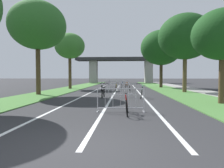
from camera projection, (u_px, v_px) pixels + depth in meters
The scene contains 26 objects.
ground_plane at pixel (78, 153), 4.13m from camera, with size 300.00×300.00×0.00m, color #2B2B2D.
grass_verge_left at pixel (72, 88), 26.68m from camera, with size 3.46×54.34×0.05m, color #477A38.
grass_verge_right at pixel (164, 88), 25.93m from camera, with size 3.46×54.34×0.05m, color #477A38.
sidewalk_path_right at pixel (187, 88), 25.75m from camera, with size 2.26×54.34×0.08m, color gray.
lane_stripe_center at pixel (115, 92), 19.81m from camera, with size 0.14×31.43×0.01m, color silver.
lane_stripe_right_lane at pixel (139, 92), 19.66m from camera, with size 0.14×31.43×0.01m, color silver.
lane_stripe_left_lane at pixel (91, 92), 19.95m from camera, with size 0.14×31.43×0.01m, color silver.
overpass_bridge at pixel (121, 65), 48.75m from camera, with size 21.53×4.05×6.11m.
tree_left_cypress_far at pixel (38, 26), 16.84m from camera, with size 4.73×4.73×7.85m.
tree_left_pine_near at pixel (70, 46), 25.04m from camera, with size 3.71×3.71×6.94m.
tree_right_maple_mid at pixel (222, 35), 11.23m from camera, with size 3.34×3.34×5.32m.
tree_right_oak_mid at pixel (185, 37), 19.47m from camera, with size 5.16×5.16×7.60m.
tree_right_oak_near at pixel (161, 48), 27.88m from camera, with size 5.69×5.69×7.97m.
crowd_barrier_nearest at pixel (121, 100), 8.87m from camera, with size 2.12×0.53×1.05m.
crowd_barrier_second at pixel (122, 90), 15.11m from camera, with size 2.10×0.45×1.05m.
crowd_barrier_third at pixel (115, 86), 21.40m from camera, with size 2.11×0.51×1.05m.
crowd_barrier_fourth at pixel (116, 84), 27.65m from camera, with size 2.10×0.46×1.05m.
bicycle_orange_0 at pixel (127, 85), 28.03m from camera, with size 0.55×1.68×0.97m.
bicycle_silver_1 at pixel (130, 88), 21.82m from camera, with size 0.43×1.65×0.85m.
bicycle_purple_2 at pixel (109, 85), 28.13m from camera, with size 0.48×1.66×0.94m.
bicycle_yellow_3 at pixel (116, 87), 21.94m from camera, with size 0.43×1.70×0.90m.
bicycle_blue_4 at pixel (122, 86), 27.11m from camera, with size 0.49×1.71×0.87m.
bicycle_white_5 at pixel (102, 88), 20.99m from camera, with size 0.53×1.73×0.96m.
bicycle_green_6 at pixel (142, 93), 14.42m from camera, with size 0.51×1.70×0.99m.
bicycle_red_7 at pixel (127, 106), 8.28m from camera, with size 0.54×1.69×0.91m.
bicycle_black_8 at pixel (104, 93), 14.82m from camera, with size 0.46×1.60×0.84m.
Camera 1 is at (0.94, -4.03, 1.56)m, focal length 32.35 mm.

